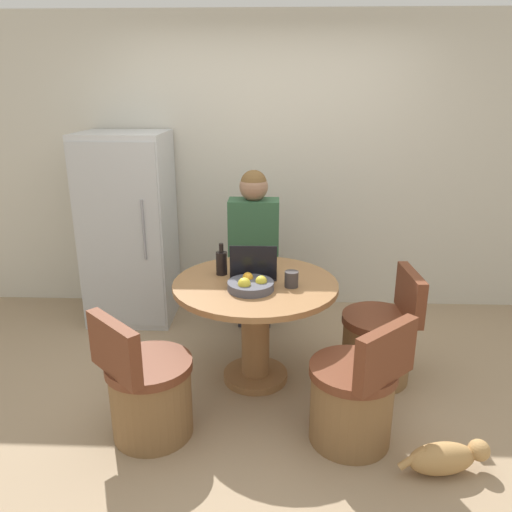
{
  "coord_description": "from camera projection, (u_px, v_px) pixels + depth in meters",
  "views": [
    {
      "loc": [
        0.04,
        -2.86,
        1.97
      ],
      "look_at": [
        -0.08,
        0.35,
        0.89
      ],
      "focal_mm": 35.0,
      "sensor_mm": 36.0,
      "label": 1
    }
  ],
  "objects": [
    {
      "name": "coffee_cup",
      "position": [
        291.0,
        279.0,
        3.25
      ],
      "size": [
        0.09,
        0.09,
        0.1
      ],
      "color": "#383333",
      "rests_on": "dining_table"
    },
    {
      "name": "ground_plane",
      "position": [
        266.0,
        399.0,
        3.34
      ],
      "size": [
        12.0,
        12.0,
        0.0
      ],
      "primitive_type": "plane",
      "color": "#9E8466"
    },
    {
      "name": "chair_near_right_corner",
      "position": [
        354.0,
        399.0,
        2.86
      ],
      "size": [
        0.58,
        0.58,
        0.8
      ],
      "rotation": [
        0.0,
        0.0,
        -2.39
      ],
      "color": "brown",
      "rests_on": "ground_plane"
    },
    {
      "name": "fruit_bowl",
      "position": [
        251.0,
        285.0,
        3.2
      ],
      "size": [
        0.3,
        0.3,
        0.1
      ],
      "color": "#4C4C56",
      "rests_on": "dining_table"
    },
    {
      "name": "laptop",
      "position": [
        254.0,
        270.0,
        3.41
      ],
      "size": [
        0.31,
        0.23,
        0.25
      ],
      "rotation": [
        0.0,
        0.0,
        3.14
      ],
      "color": "#232328",
      "rests_on": "dining_table"
    },
    {
      "name": "cat",
      "position": [
        446.0,
        457.0,
        2.67
      ],
      "size": [
        0.51,
        0.22,
        0.18
      ],
      "rotation": [
        0.0,
        0.0,
        0.17
      ],
      "color": "tan",
      "rests_on": "ground_plane"
    },
    {
      "name": "chair_right_side",
      "position": [
        379.0,
        342.0,
        3.5
      ],
      "size": [
        0.5,
        0.5,
        0.8
      ],
      "rotation": [
        0.0,
        0.0,
        -1.52
      ],
      "color": "brown",
      "rests_on": "ground_plane"
    },
    {
      "name": "refrigerator",
      "position": [
        130.0,
        229.0,
        4.33
      ],
      "size": [
        0.72,
        0.67,
        1.64
      ],
      "color": "silver",
      "rests_on": "ground_plane"
    },
    {
      "name": "dining_table",
      "position": [
        255.0,
        310.0,
        3.41
      ],
      "size": [
        1.11,
        1.11,
        0.74
      ],
      "color": "olive",
      "rests_on": "ground_plane"
    },
    {
      "name": "person_seated",
      "position": [
        254.0,
        243.0,
        4.07
      ],
      "size": [
        0.4,
        0.37,
        1.38
      ],
      "rotation": [
        0.0,
        0.0,
        3.14
      ],
      "color": "#2D2D38",
      "rests_on": "ground_plane"
    },
    {
      "name": "wall_back",
      "position": [
        271.0,
        167.0,
        4.49
      ],
      "size": [
        7.0,
        0.06,
        2.6
      ],
      "color": "beige",
      "rests_on": "ground_plane"
    },
    {
      "name": "chair_near_left_corner",
      "position": [
        148.0,
        393.0,
        2.92
      ],
      "size": [
        0.58,
        0.58,
        0.8
      ],
      "rotation": [
        0.0,
        0.0,
        2.37
      ],
      "color": "brown",
      "rests_on": "ground_plane"
    },
    {
      "name": "bottle",
      "position": [
        222.0,
        262.0,
        3.45
      ],
      "size": [
        0.08,
        0.08,
        0.22
      ],
      "color": "black",
      "rests_on": "dining_table"
    }
  ]
}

